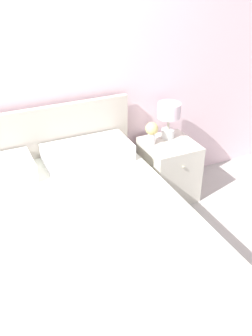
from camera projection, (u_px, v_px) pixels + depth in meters
ground_plane at (40, 210)px, 3.59m from camera, size 12.00×12.00×0.00m
wall_back at (19, 67)px, 2.98m from camera, size 8.00×0.06×2.60m
bed at (72, 256)px, 2.65m from camera, size 1.71×2.16×0.99m
nightstand at (168, 169)px, 3.68m from camera, size 0.45×0.49×0.56m
table_lamp at (169, 115)px, 3.52m from camera, size 0.21×0.21×0.33m
flower_vase at (152, 131)px, 3.45m from camera, size 0.11×0.11×0.21m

